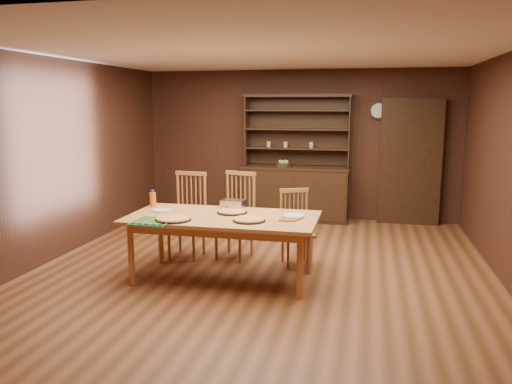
% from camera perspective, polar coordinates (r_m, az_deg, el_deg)
% --- Properties ---
extents(floor, '(6.00, 6.00, 0.00)m').
position_cam_1_polar(floor, '(6.23, 0.83, -8.76)').
color(floor, brown).
rests_on(floor, ground).
extents(room_shell, '(6.00, 6.00, 6.00)m').
position_cam_1_polar(room_shell, '(5.91, 0.87, 5.87)').
color(room_shell, white).
rests_on(room_shell, floor).
extents(china_hutch, '(1.84, 0.52, 2.17)m').
position_cam_1_polar(china_hutch, '(8.73, 4.57, 0.68)').
color(china_hutch, black).
rests_on(china_hutch, floor).
extents(doorway, '(1.00, 0.18, 2.10)m').
position_cam_1_polar(doorway, '(8.75, 17.19, 3.29)').
color(doorway, black).
rests_on(doorway, floor).
extents(wall_clock, '(0.30, 0.05, 0.30)m').
position_cam_1_polar(wall_clock, '(8.73, 13.81, 9.03)').
color(wall_clock, black).
rests_on(wall_clock, room_shell).
extents(dining_table, '(2.15, 1.08, 0.75)m').
position_cam_1_polar(dining_table, '(5.71, -3.83, -3.42)').
color(dining_table, '#BA7B40').
rests_on(dining_table, floor).
extents(chair_left, '(0.49, 0.47, 1.12)m').
position_cam_1_polar(chair_left, '(6.69, -7.71, -2.23)').
color(chair_left, '#A36637').
rests_on(chair_left, floor).
extents(chair_center, '(0.56, 0.54, 1.13)m').
position_cam_1_polar(chair_center, '(6.59, -2.16, -2.29)').
color(chair_center, '#A36637').
rests_on(chair_center, floor).
extents(chair_right, '(0.51, 0.50, 0.95)m').
position_cam_1_polar(chair_right, '(6.32, 4.54, -3.75)').
color(chair_right, '#A36637').
rests_on(chair_right, floor).
extents(pizza_left, '(0.40, 0.40, 0.04)m').
position_cam_1_polar(pizza_left, '(5.54, -9.44, -3.04)').
color(pizza_left, black).
rests_on(pizza_left, dining_table).
extents(pizza_right, '(0.36, 0.36, 0.04)m').
position_cam_1_polar(pizza_right, '(5.43, -0.79, -3.16)').
color(pizza_right, black).
rests_on(pizza_right, dining_table).
extents(pizza_center, '(0.36, 0.36, 0.04)m').
position_cam_1_polar(pizza_center, '(5.83, -2.75, -2.25)').
color(pizza_center, black).
rests_on(pizza_center, dining_table).
extents(cooling_rack, '(0.50, 0.50, 0.02)m').
position_cam_1_polar(cooling_rack, '(5.50, -11.76, -3.28)').
color(cooling_rack, '#0B9549').
rests_on(cooling_rack, dining_table).
extents(plate_left, '(0.24, 0.24, 0.02)m').
position_cam_1_polar(plate_left, '(6.06, -10.73, -2.03)').
color(plate_left, white).
rests_on(plate_left, dining_table).
extents(plate_right, '(0.26, 0.26, 0.02)m').
position_cam_1_polar(plate_right, '(5.68, 4.37, -2.68)').
color(plate_right, white).
rests_on(plate_right, dining_table).
extents(foil_dish, '(0.29, 0.22, 0.11)m').
position_cam_1_polar(foil_dish, '(6.06, -2.61, -1.41)').
color(foil_dish, silver).
rests_on(foil_dish, dining_table).
extents(juice_bottle, '(0.08, 0.08, 0.21)m').
position_cam_1_polar(juice_bottle, '(6.31, -11.71, -0.79)').
color(juice_bottle, orange).
rests_on(juice_bottle, dining_table).
extents(pot_holder_a, '(0.18, 0.18, 0.01)m').
position_cam_1_polar(pot_holder_a, '(5.49, 3.67, -3.14)').
color(pot_holder_a, '#A31222').
rests_on(pot_holder_a, dining_table).
extents(pot_holder_b, '(0.25, 0.25, 0.01)m').
position_cam_1_polar(pot_holder_b, '(5.54, 4.14, -3.03)').
color(pot_holder_b, '#A31222').
rests_on(pot_holder_b, dining_table).
extents(fruit_bowl, '(0.30, 0.30, 0.12)m').
position_cam_1_polar(fruit_bowl, '(8.64, 3.14, 3.19)').
color(fruit_bowl, black).
rests_on(fruit_bowl, china_hutch).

